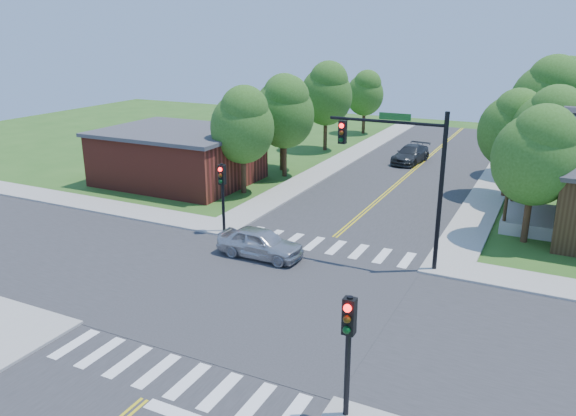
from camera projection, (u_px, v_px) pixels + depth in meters
The scene contains 24 objects.
ground at pixel (266, 297), 22.97m from camera, with size 100.00×100.00×0.00m, color #2C581B.
road_ns at pixel (266, 296), 22.97m from camera, with size 10.00×90.00×0.04m, color #2D2D30.
road_ew at pixel (266, 296), 22.96m from camera, with size 90.00×10.00×0.04m, color #2D2D30.
intersection_patch at pixel (266, 297), 22.97m from camera, with size 10.20×10.20×0.06m, color #2D2D30.
sidewalk_nw at pixel (184, 170), 43.13m from camera, with size 40.00×40.00×0.14m.
crosswalk_north at pixel (325, 245), 28.24m from camera, with size 8.85×2.00×0.01m.
crosswalk_south at pixel (172, 376), 17.67m from camera, with size 8.85×2.00×0.01m.
centerline at pixel (266, 296), 22.96m from camera, with size 0.30×90.00×0.01m.
signal_mast_ne at pixel (404, 163), 24.59m from camera, with size 5.30×0.42×7.20m.
signal_pole_se at pixel (348, 335), 14.99m from camera, with size 0.34×0.42×3.80m.
signal_pole_nw at pixel (222, 185), 29.28m from camera, with size 0.34×0.42×3.80m.
building_nw at pixel (179, 156), 39.66m from camera, with size 10.40×8.40×3.73m.
tree_e_a at pixel (537, 153), 27.37m from camera, with size 4.18×3.97×7.11m.
tree_e_b at pixel (550, 129), 32.67m from camera, with size 4.39×4.17×7.47m.
tree_e_c at pixel (549, 98), 39.41m from camera, with size 5.18×4.92×8.81m.
tree_e_d at pixel (563, 91), 46.98m from camera, with size 4.90×4.66×8.34m.
tree_w_a at pixel (243, 123), 35.96m from camera, with size 4.19×3.98×7.12m.
tree_w_b at pixel (283, 107), 41.96m from camera, with size 4.33×4.11×7.35m.
tree_w_c at pixel (327, 92), 48.87m from camera, with size 4.62×4.39×7.86m.
tree_w_d at pixel (365, 92), 57.11m from camera, with size 3.83×3.64×6.51m.
tree_house at pixel (513, 127), 34.92m from camera, with size 4.14×3.93×7.04m.
tree_bldg at pixel (285, 110), 40.10m from camera, with size 4.36×4.14×7.42m.
car_silver at pixel (260, 243), 26.67m from camera, with size 4.23×1.74×1.44m, color #BBBDC3.
car_dgrey at pixel (411, 155), 45.43m from camera, with size 2.45×4.95×1.38m, color #2D3032.
Camera 1 is at (10.03, -18.19, 10.50)m, focal length 35.00 mm.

